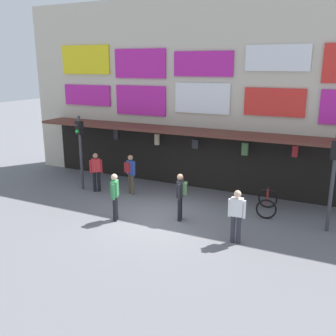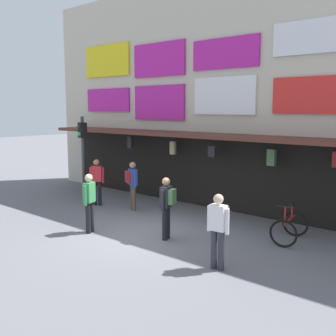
{
  "view_description": "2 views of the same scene",
  "coord_description": "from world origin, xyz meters",
  "px_view_note": "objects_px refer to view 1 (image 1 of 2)",
  "views": [
    {
      "loc": [
        5.68,
        -11.02,
        5.26
      ],
      "look_at": [
        -0.04,
        0.78,
        1.68
      ],
      "focal_mm": 40.53,
      "sensor_mm": 36.0,
      "label": 1
    },
    {
      "loc": [
        7.76,
        -7.8,
        3.49
      ],
      "look_at": [
        -0.44,
        1.61,
        1.68
      ],
      "focal_mm": 44.06,
      "sensor_mm": 36.0,
      "label": 2
    }
  ],
  "objects_px": {
    "pedestrian_in_purple": "(237,212)",
    "pedestrian_in_white": "(115,194)",
    "bicycle_parked": "(267,203)",
    "traffic_light_far": "(334,168)",
    "pedestrian_in_green": "(130,172)",
    "traffic_light_near": "(80,141)",
    "pedestrian_in_blue": "(181,194)",
    "pedestrian_in_yellow": "(96,170)"
  },
  "relations": [
    {
      "from": "pedestrian_in_white",
      "to": "pedestrian_in_green",
      "type": "distance_m",
      "value": 2.77
    },
    {
      "from": "traffic_light_far",
      "to": "bicycle_parked",
      "type": "relative_size",
      "value": 2.55
    },
    {
      "from": "traffic_light_near",
      "to": "pedestrian_in_white",
      "type": "bearing_deg",
      "value": -35.14
    },
    {
      "from": "traffic_light_near",
      "to": "traffic_light_far",
      "type": "relative_size",
      "value": 1.0
    },
    {
      "from": "bicycle_parked",
      "to": "pedestrian_in_green",
      "type": "distance_m",
      "value": 5.62
    },
    {
      "from": "bicycle_parked",
      "to": "pedestrian_in_yellow",
      "type": "bearing_deg",
      "value": -174.49
    },
    {
      "from": "pedestrian_in_white",
      "to": "pedestrian_in_green",
      "type": "relative_size",
      "value": 1.0
    },
    {
      "from": "pedestrian_in_purple",
      "to": "pedestrian_in_white",
      "type": "distance_m",
      "value": 4.26
    },
    {
      "from": "traffic_light_near",
      "to": "pedestrian_in_white",
      "type": "relative_size",
      "value": 1.9
    },
    {
      "from": "traffic_light_near",
      "to": "pedestrian_in_yellow",
      "type": "height_order",
      "value": "traffic_light_near"
    },
    {
      "from": "pedestrian_in_blue",
      "to": "pedestrian_in_green",
      "type": "height_order",
      "value": "same"
    },
    {
      "from": "traffic_light_far",
      "to": "pedestrian_in_blue",
      "type": "xyz_separation_m",
      "value": [
        -4.67,
        -1.29,
        -1.16
      ]
    },
    {
      "from": "pedestrian_in_blue",
      "to": "traffic_light_far",
      "type": "bearing_deg",
      "value": 15.42
    },
    {
      "from": "traffic_light_near",
      "to": "bicycle_parked",
      "type": "height_order",
      "value": "traffic_light_near"
    },
    {
      "from": "bicycle_parked",
      "to": "pedestrian_in_green",
      "type": "xyz_separation_m",
      "value": [
        -5.57,
        -0.35,
        0.59
      ]
    },
    {
      "from": "pedestrian_in_green",
      "to": "pedestrian_in_yellow",
      "type": "bearing_deg",
      "value": -167.49
    },
    {
      "from": "traffic_light_far",
      "to": "pedestrian_in_purple",
      "type": "bearing_deg",
      "value": -139.34
    },
    {
      "from": "pedestrian_in_yellow",
      "to": "traffic_light_far",
      "type": "bearing_deg",
      "value": 0.01
    },
    {
      "from": "pedestrian_in_yellow",
      "to": "pedestrian_in_white",
      "type": "distance_m",
      "value": 3.34
    },
    {
      "from": "traffic_light_far",
      "to": "bicycle_parked",
      "type": "bearing_deg",
      "value": 162.07
    },
    {
      "from": "pedestrian_in_yellow",
      "to": "pedestrian_in_blue",
      "type": "distance_m",
      "value": 4.67
    },
    {
      "from": "traffic_light_near",
      "to": "pedestrian_in_white",
      "type": "distance_m",
      "value": 4.08
    },
    {
      "from": "traffic_light_near",
      "to": "pedestrian_in_purple",
      "type": "distance_m",
      "value": 7.83
    },
    {
      "from": "pedestrian_in_purple",
      "to": "pedestrian_in_yellow",
      "type": "distance_m",
      "value": 7.03
    },
    {
      "from": "pedestrian_in_purple",
      "to": "pedestrian_in_white",
      "type": "height_order",
      "value": "same"
    },
    {
      "from": "bicycle_parked",
      "to": "traffic_light_far",
      "type": "bearing_deg",
      "value": -17.93
    },
    {
      "from": "traffic_light_near",
      "to": "traffic_light_far",
      "type": "height_order",
      "value": "same"
    },
    {
      "from": "pedestrian_in_purple",
      "to": "traffic_light_far",
      "type": "bearing_deg",
      "value": 40.66
    },
    {
      "from": "bicycle_parked",
      "to": "pedestrian_in_green",
      "type": "bearing_deg",
      "value": -176.4
    },
    {
      "from": "pedestrian_in_purple",
      "to": "pedestrian_in_green",
      "type": "xyz_separation_m",
      "value": [
        -5.21,
        2.44,
        0.0
      ]
    },
    {
      "from": "bicycle_parked",
      "to": "pedestrian_in_yellow",
      "type": "relative_size",
      "value": 0.75
    },
    {
      "from": "pedestrian_in_blue",
      "to": "pedestrian_in_green",
      "type": "relative_size",
      "value": 1.0
    },
    {
      "from": "bicycle_parked",
      "to": "pedestrian_in_purple",
      "type": "relative_size",
      "value": 0.75
    },
    {
      "from": "pedestrian_in_yellow",
      "to": "traffic_light_near",
      "type": "bearing_deg",
      "value": -178.68
    },
    {
      "from": "pedestrian_in_white",
      "to": "traffic_light_far",
      "type": "bearing_deg",
      "value": 18.66
    },
    {
      "from": "traffic_light_near",
      "to": "pedestrian_in_purple",
      "type": "xyz_separation_m",
      "value": [
        7.45,
        -2.09,
        -1.16
      ]
    },
    {
      "from": "pedestrian_in_purple",
      "to": "pedestrian_in_blue",
      "type": "bearing_deg",
      "value": 159.49
    },
    {
      "from": "bicycle_parked",
      "to": "pedestrian_in_yellow",
      "type": "height_order",
      "value": "pedestrian_in_yellow"
    },
    {
      "from": "pedestrian_in_blue",
      "to": "pedestrian_in_white",
      "type": "relative_size",
      "value": 1.0
    },
    {
      "from": "traffic_light_far",
      "to": "pedestrian_in_yellow",
      "type": "bearing_deg",
      "value": -179.99
    },
    {
      "from": "pedestrian_in_blue",
      "to": "pedestrian_in_yellow",
      "type": "bearing_deg",
      "value": 164.03
    },
    {
      "from": "traffic_light_near",
      "to": "pedestrian_in_green",
      "type": "xyz_separation_m",
      "value": [
        2.24,
        0.35,
        -1.16
      ]
    }
  ]
}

